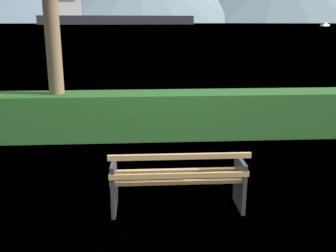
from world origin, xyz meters
TOP-DOWN VIEW (x-y plane):
  - ground_plane at (0.00, 0.00)m, footprint 1400.00×1400.00m
  - water_surface at (0.00, 306.24)m, footprint 620.00×620.00m
  - park_bench at (-0.00, -0.06)m, footprint 1.73×0.58m
  - hedge_row at (0.00, 3.29)m, footprint 8.62×0.84m
  - cargo_ship_large at (-23.21, 250.89)m, footprint 98.25×24.81m
  - sailboat_mid at (79.82, 164.82)m, footprint 4.51×3.33m

SIDE VIEW (x-z plane):
  - ground_plane at x=0.00m, z-range 0.00..0.00m
  - water_surface at x=0.00m, z-range 0.00..0.00m
  - park_bench at x=0.00m, z-range -0.01..0.86m
  - hedge_row at x=0.00m, z-range 0.00..0.95m
  - sailboat_mid at x=79.82m, z-range -0.25..1.46m
  - cargo_ship_large at x=-23.21m, z-range -3.72..13.14m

